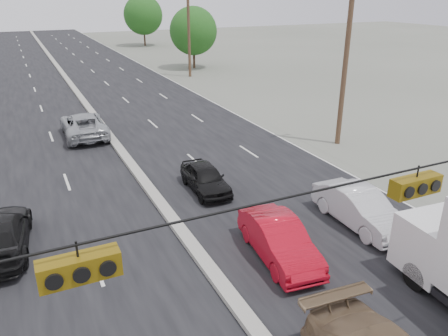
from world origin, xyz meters
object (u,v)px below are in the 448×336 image
Objects in this scene: utility_pole_right_c at (189,28)px; tree_right_far at (143,15)px; oncoming_far at (84,125)px; tree_right_mid at (193,31)px; red_sedan at (279,240)px; queue_car_a at (205,178)px; queue_car_b at (360,208)px; utility_pole_right_b at (346,59)px.

utility_pole_right_c reaches higher than tree_right_far.
utility_pole_right_c reaches higher than oncoming_far.
red_sedan is at bearing -107.70° from tree_right_mid.
tree_right_far is 2.16× the size of queue_car_a.
queue_car_b is at bearing -50.36° from queue_car_a.
utility_pole_right_b is 11.40m from queue_car_a.
utility_pole_right_c reaches higher than queue_car_a.
utility_pole_right_c is 34.23m from queue_car_b.
utility_pole_right_b is 2.64× the size of queue_car_a.
utility_pole_right_c is at bearing 72.21° from queue_car_a.
oncoming_far is at bearing 111.27° from queue_car_a.
queue_car_a is at bearing 110.38° from oncoming_far.
utility_pole_right_b and utility_pole_right_c have the same top height.
oncoming_far reaches higher than queue_car_a.
utility_pole_right_b is 1.81× the size of oncoming_far.
red_sedan is at bearing -86.67° from queue_car_a.
tree_right_mid is at bearing -125.58° from oncoming_far.
utility_pole_right_c reaches higher than red_sedan.
tree_right_mid is 1.29× the size of oncoming_far.
red_sedan is (-9.97, -34.08, -4.39)m from utility_pole_right_c.
queue_car_b is 0.81× the size of oncoming_far.
red_sedan is 17.63m from oncoming_far.
red_sedan is (-12.47, -39.08, -3.62)m from tree_right_mid.
queue_car_b is (-9.30, -63.46, -4.22)m from tree_right_far.
queue_car_b is (4.17, 0.62, 0.03)m from red_sedan.
utility_pole_right_b is 30.11m from tree_right_mid.
utility_pole_right_c is 5.64m from tree_right_mid.
utility_pole_right_c is 1.81× the size of oncoming_far.
queue_car_a is at bearing -109.93° from utility_pole_right_c.
utility_pole_right_c is 35.78m from red_sedan.
tree_right_mid is 0.88× the size of tree_right_far.
oncoming_far is at bearing -110.36° from tree_right_far.
queue_car_b is (-5.80, -33.46, -4.37)m from utility_pole_right_c.
tree_right_mid is 1.59× the size of queue_car_b.
oncoming_far is (-8.10, 16.56, 0.03)m from queue_car_b.
queue_car_a is (-10.10, -2.85, -4.46)m from utility_pole_right_b.
tree_right_far is 1.89× the size of red_sedan.
queue_car_a is 11.60m from oncoming_far.
queue_car_b reaches higher than queue_car_a.
queue_car_a is 0.68× the size of oncoming_far.
queue_car_b is (-5.80, -8.46, -4.37)m from utility_pole_right_b.
tree_right_mid is 1.65× the size of red_sedan.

